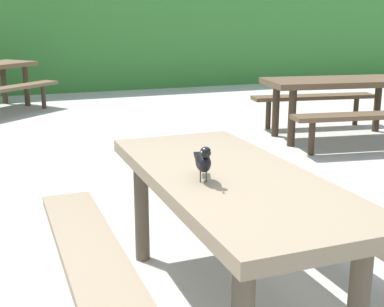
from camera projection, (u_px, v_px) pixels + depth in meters
hedge_wall at (30, 41)px, 10.47m from camera, size 28.00×1.20×1.96m
picnic_table_foreground at (229, 208)px, 2.66m from camera, size 1.70×1.81×0.74m
bird_grackle at (204, 161)px, 2.44m from camera, size 0.10×0.29×0.18m
picnic_table_far_centre at (338, 94)px, 6.46m from camera, size 1.94×1.92×0.74m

